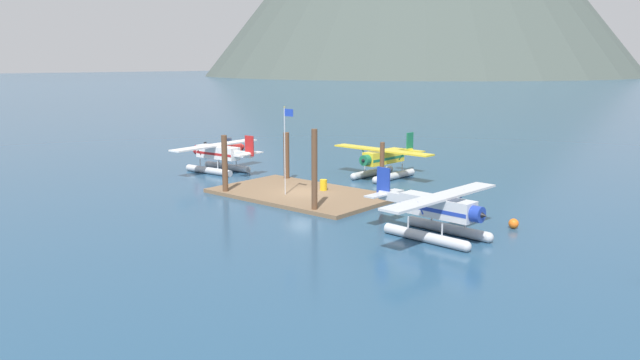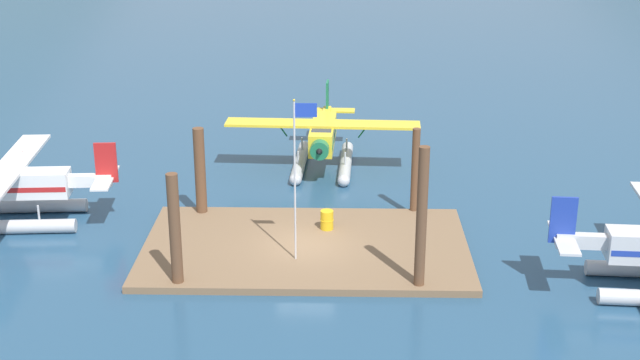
{
  "view_description": "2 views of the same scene",
  "coord_description": "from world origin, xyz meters",
  "px_view_note": "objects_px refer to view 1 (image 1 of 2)",
  "views": [
    {
      "loc": [
        32.02,
        -35.32,
        10.48
      ],
      "look_at": [
        0.63,
        1.6,
        1.13
      ],
      "focal_mm": 34.26,
      "sensor_mm": 36.0,
      "label": 1
    },
    {
      "loc": [
        1.43,
        -34.87,
        16.16
      ],
      "look_at": [
        0.53,
        3.96,
        1.82
      ],
      "focal_mm": 49.67,
      "sensor_mm": 36.0,
      "label": 2
    }
  ],
  "objects_px": {
    "mooring_buoy": "(514,224)",
    "seaplane_white_port_fwd": "(218,156)",
    "flagpole": "(286,141)",
    "boat_red_open_west": "(225,146)",
    "seaplane_silver_stbd_aft": "(438,213)",
    "seaplane_yellow_bow_centre": "(383,161)",
    "fuel_drum": "(323,185)"
  },
  "relations": [
    {
      "from": "fuel_drum",
      "to": "seaplane_silver_stbd_aft",
      "type": "bearing_deg",
      "value": -21.23
    },
    {
      "from": "flagpole",
      "to": "mooring_buoy",
      "type": "bearing_deg",
      "value": 10.07
    },
    {
      "from": "fuel_drum",
      "to": "seaplane_white_port_fwd",
      "type": "relative_size",
      "value": 0.08
    },
    {
      "from": "seaplane_yellow_bow_centre",
      "to": "seaplane_white_port_fwd",
      "type": "xyz_separation_m",
      "value": [
        -13.96,
        -7.93,
        0.0
      ]
    },
    {
      "from": "fuel_drum",
      "to": "seaplane_white_port_fwd",
      "type": "distance_m",
      "value": 14.39
    },
    {
      "from": "seaplane_silver_stbd_aft",
      "to": "flagpole",
      "type": "bearing_deg",
      "value": 172.05
    },
    {
      "from": "seaplane_silver_stbd_aft",
      "to": "boat_red_open_west",
      "type": "height_order",
      "value": "seaplane_silver_stbd_aft"
    },
    {
      "from": "mooring_buoy",
      "to": "boat_red_open_west",
      "type": "xyz_separation_m",
      "value": [
        -41.41,
        11.71,
        0.17
      ]
    },
    {
      "from": "mooring_buoy",
      "to": "boat_red_open_west",
      "type": "bearing_deg",
      "value": 164.21
    },
    {
      "from": "seaplane_white_port_fwd",
      "to": "boat_red_open_west",
      "type": "xyz_separation_m",
      "value": [
        -11.03,
        10.5,
        -1.09
      ]
    },
    {
      "from": "boat_red_open_west",
      "to": "flagpole",
      "type": "bearing_deg",
      "value": -31.37
    },
    {
      "from": "seaplane_yellow_bow_centre",
      "to": "boat_red_open_west",
      "type": "bearing_deg",
      "value": 174.14
    },
    {
      "from": "mooring_buoy",
      "to": "seaplane_yellow_bow_centre",
      "type": "distance_m",
      "value": 18.84
    },
    {
      "from": "fuel_drum",
      "to": "mooring_buoy",
      "type": "relative_size",
      "value": 1.37
    },
    {
      "from": "fuel_drum",
      "to": "seaplane_yellow_bow_centre",
      "type": "xyz_separation_m",
      "value": [
        -0.37,
        9.03,
        0.84
      ]
    },
    {
      "from": "boat_red_open_west",
      "to": "mooring_buoy",
      "type": "bearing_deg",
      "value": -15.79
    },
    {
      "from": "flagpole",
      "to": "seaplane_yellow_bow_centre",
      "type": "xyz_separation_m",
      "value": [
        0.77,
        12.2,
        -2.94
      ]
    },
    {
      "from": "seaplane_silver_stbd_aft",
      "to": "boat_red_open_west",
      "type": "distance_m",
      "value": 42.23
    },
    {
      "from": "seaplane_silver_stbd_aft",
      "to": "seaplane_white_port_fwd",
      "type": "bearing_deg",
      "value": 167.2
    },
    {
      "from": "mooring_buoy",
      "to": "seaplane_white_port_fwd",
      "type": "height_order",
      "value": "seaplane_white_port_fwd"
    },
    {
      "from": "seaplane_yellow_bow_centre",
      "to": "seaplane_silver_stbd_aft",
      "type": "distance_m",
      "value": 19.78
    },
    {
      "from": "seaplane_white_port_fwd",
      "to": "boat_red_open_west",
      "type": "bearing_deg",
      "value": 136.41
    },
    {
      "from": "flagpole",
      "to": "seaplane_silver_stbd_aft",
      "type": "xyz_separation_m",
      "value": [
        14.52,
        -2.03,
        -2.94
      ]
    },
    {
      "from": "fuel_drum",
      "to": "boat_red_open_west",
      "type": "xyz_separation_m",
      "value": [
        -25.36,
        11.6,
        -0.25
      ]
    },
    {
      "from": "seaplane_white_port_fwd",
      "to": "seaplane_silver_stbd_aft",
      "type": "bearing_deg",
      "value": -12.8
    },
    {
      "from": "seaplane_silver_stbd_aft",
      "to": "mooring_buoy",
      "type": "bearing_deg",
      "value": 62.17
    },
    {
      "from": "mooring_buoy",
      "to": "seaplane_silver_stbd_aft",
      "type": "distance_m",
      "value": 5.88
    },
    {
      "from": "flagpole",
      "to": "boat_red_open_west",
      "type": "xyz_separation_m",
      "value": [
        -24.22,
        14.76,
        -4.03
      ]
    },
    {
      "from": "seaplane_yellow_bow_centre",
      "to": "boat_red_open_west",
      "type": "relative_size",
      "value": 2.56
    },
    {
      "from": "flagpole",
      "to": "seaplane_white_port_fwd",
      "type": "bearing_deg",
      "value": 162.08
    },
    {
      "from": "mooring_buoy",
      "to": "flagpole",
      "type": "bearing_deg",
      "value": -169.93
    },
    {
      "from": "seaplane_yellow_bow_centre",
      "to": "mooring_buoy",
      "type": "bearing_deg",
      "value": -29.11
    }
  ]
}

